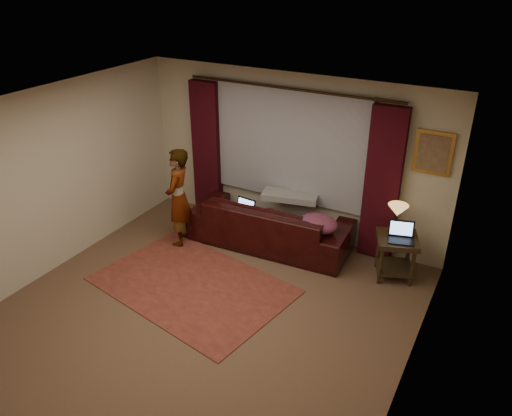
{
  "coord_description": "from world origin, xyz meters",
  "views": [
    {
      "loc": [
        3.04,
        -4.15,
        4.11
      ],
      "look_at": [
        0.1,
        1.2,
        1.0
      ],
      "focal_mm": 35.0,
      "sensor_mm": 36.0,
      "label": 1
    }
  ],
  "objects": [
    {
      "name": "ceiling",
      "position": [
        0.0,
        0.0,
        2.6
      ],
      "size": [
        5.0,
        5.0,
        0.02
      ],
      "primitive_type": "cube",
      "color": "silver",
      "rests_on": "ground"
    },
    {
      "name": "end_table",
      "position": [
        1.9,
        1.99,
        0.32
      ],
      "size": [
        0.71,
        0.71,
        0.64
      ],
      "primitive_type": "cube",
      "rotation": [
        0.0,
        0.0,
        0.36
      ],
      "color": "black",
      "rests_on": "floor"
    },
    {
      "name": "floor",
      "position": [
        0.0,
        0.0,
        -0.01
      ],
      "size": [
        5.0,
        5.0,
        0.01
      ],
      "primitive_type": "cube",
      "color": "brown",
      "rests_on": "ground"
    },
    {
      "name": "wall_left",
      "position": [
        -2.5,
        0.0,
        1.3
      ],
      "size": [
        0.02,
        5.0,
        2.6
      ],
      "primitive_type": "cube",
      "color": "beige",
      "rests_on": "ground"
    },
    {
      "name": "clothing_pile",
      "position": [
        0.78,
        1.83,
        0.63
      ],
      "size": [
        0.59,
        0.45,
        0.25
      ],
      "primitive_type": "ellipsoid",
      "rotation": [
        0.0,
        0.0,
        0.01
      ],
      "color": "#71304A",
      "rests_on": "sofa"
    },
    {
      "name": "picture_frame",
      "position": [
        2.1,
        2.47,
        1.75
      ],
      "size": [
        0.5,
        0.04,
        0.6
      ],
      "primitive_type": "cube",
      "color": "#BF8839",
      "rests_on": "wall_back"
    },
    {
      "name": "person",
      "position": [
        -1.31,
        1.3,
        0.79
      ],
      "size": [
        0.58,
        0.58,
        1.57
      ],
      "primitive_type": "imported",
      "rotation": [
        0.0,
        0.0,
        -1.26
      ],
      "color": "gray",
      "rests_on": "floor"
    },
    {
      "name": "tiffany_lamp",
      "position": [
        1.83,
        2.07,
        0.86
      ],
      "size": [
        0.36,
        0.36,
        0.45
      ],
      "primitive_type": null,
      "rotation": [
        0.0,
        0.0,
        0.39
      ],
      "color": "olive",
      "rests_on": "end_table"
    },
    {
      "name": "wall_back",
      "position": [
        0.0,
        2.5,
        1.3
      ],
      "size": [
        5.0,
        0.02,
        2.6
      ],
      "primitive_type": "cube",
      "color": "beige",
      "rests_on": "ground"
    },
    {
      "name": "wall_right",
      "position": [
        2.5,
        0.0,
        1.3
      ],
      "size": [
        0.02,
        5.0,
        2.6
      ],
      "primitive_type": "cube",
      "color": "beige",
      "rests_on": "ground"
    },
    {
      "name": "curtain_rod",
      "position": [
        0.0,
        2.39,
        2.38
      ],
      "size": [
        0.04,
        0.04,
        3.4
      ],
      "primitive_type": "cylinder",
      "color": "black",
      "rests_on": "wall_back"
    },
    {
      "name": "wall_front",
      "position": [
        0.0,
        -2.5,
        1.3
      ],
      "size": [
        5.0,
        0.02,
        2.6
      ],
      "primitive_type": "cube",
      "color": "beige",
      "rests_on": "ground"
    },
    {
      "name": "drape_right",
      "position": [
        1.5,
        2.39,
        1.18
      ],
      "size": [
        0.5,
        0.14,
        2.3
      ],
      "primitive_type": "cube",
      "color": "#34080F",
      "rests_on": "floor"
    },
    {
      "name": "sheer_curtain",
      "position": [
        0.0,
        2.44,
        1.5
      ],
      "size": [
        2.5,
        0.05,
        1.8
      ],
      "primitive_type": "cube",
      "color": "#95969D",
      "rests_on": "wall_back"
    },
    {
      "name": "laptop_sofa",
      "position": [
        -0.44,
        1.72,
        0.62
      ],
      "size": [
        0.36,
        0.39,
        0.24
      ],
      "primitive_type": null,
      "rotation": [
        0.0,
        0.0,
        -0.11
      ],
      "color": "black",
      "rests_on": "sofa"
    },
    {
      "name": "laptop_table",
      "position": [
        1.95,
        1.91,
        0.76
      ],
      "size": [
        0.43,
        0.45,
        0.25
      ],
      "primitive_type": null,
      "rotation": [
        0.0,
        0.0,
        0.28
      ],
      "color": "black",
      "rests_on": "end_table"
    },
    {
      "name": "sofa",
      "position": [
        -0.05,
        1.94,
        0.5
      ],
      "size": [
        2.56,
        1.23,
        1.01
      ],
      "primitive_type": "imported",
      "rotation": [
        0.0,
        0.0,
        3.2
      ],
      "color": "black",
      "rests_on": "floor"
    },
    {
      "name": "throw_blanket",
      "position": [
        0.13,
        2.26,
        1.01
      ],
      "size": [
        0.92,
        0.53,
        0.1
      ],
      "primitive_type": "cube",
      "rotation": [
        0.0,
        0.0,
        0.23
      ],
      "color": "gray",
      "rests_on": "sofa"
    },
    {
      "name": "drape_left",
      "position": [
        -1.5,
        2.39,
        1.18
      ],
      "size": [
        0.5,
        0.14,
        2.3
      ],
      "primitive_type": "cube",
      "color": "#34080F",
      "rests_on": "floor"
    },
    {
      "name": "area_rug",
      "position": [
        -0.48,
        0.42,
        0.01
      ],
      "size": [
        2.89,
        2.19,
        0.01
      ],
      "primitive_type": "cube",
      "rotation": [
        0.0,
        0.0,
        -0.18
      ],
      "color": "brown",
      "rests_on": "floor"
    }
  ]
}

